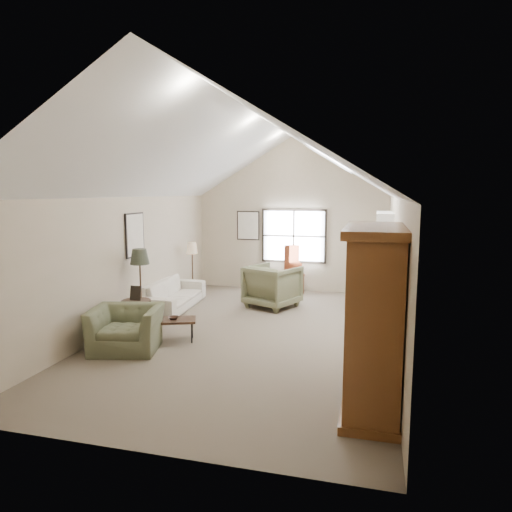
% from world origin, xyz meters
% --- Properties ---
extents(room_shell, '(5.01, 8.01, 4.00)m').
position_xyz_m(room_shell, '(0.00, 0.00, 3.21)').
color(room_shell, '#746453').
rests_on(room_shell, ground).
extents(window, '(1.72, 0.08, 1.42)m').
position_xyz_m(window, '(0.10, 3.96, 1.45)').
color(window, black).
rests_on(window, room_shell).
extents(skylight, '(0.80, 1.20, 0.52)m').
position_xyz_m(skylight, '(1.30, 0.90, 3.22)').
color(skylight, white).
rests_on(skylight, room_shell).
extents(wall_art, '(1.97, 3.71, 0.88)m').
position_xyz_m(wall_art, '(-1.88, 1.94, 1.73)').
color(wall_art, black).
rests_on(wall_art, room_shell).
extents(armoire, '(0.60, 1.50, 2.20)m').
position_xyz_m(armoire, '(2.18, -2.40, 1.10)').
color(armoire, brown).
rests_on(armoire, ground).
extents(tv_alcove, '(0.32, 1.30, 2.10)m').
position_xyz_m(tv_alcove, '(2.34, 1.60, 1.15)').
color(tv_alcove, white).
rests_on(tv_alcove, ground).
extents(media_console, '(0.34, 1.18, 0.60)m').
position_xyz_m(media_console, '(2.32, 1.60, 0.30)').
color(media_console, '#382316').
rests_on(media_console, ground).
extents(tv_panel, '(0.05, 0.90, 0.55)m').
position_xyz_m(tv_panel, '(2.32, 1.60, 0.92)').
color(tv_panel, black).
rests_on(tv_panel, media_console).
extents(sofa, '(1.00, 2.27, 0.65)m').
position_xyz_m(sofa, '(-2.20, 1.37, 0.32)').
color(sofa, beige).
rests_on(sofa, ground).
extents(armchair_near, '(1.29, 1.19, 0.72)m').
position_xyz_m(armchair_near, '(-1.77, -1.33, 0.36)').
color(armchair_near, '#5C6144').
rests_on(armchair_near, ground).
extents(armchair_far, '(1.36, 1.37, 0.96)m').
position_xyz_m(armchair_far, '(-0.05, 2.08, 0.48)').
color(armchair_far, '#6A6C4C').
rests_on(armchair_far, ground).
extents(coffee_table, '(0.88, 0.67, 0.40)m').
position_xyz_m(coffee_table, '(-1.20, -0.73, 0.20)').
color(coffee_table, '#312014').
rests_on(coffee_table, ground).
extents(bowl, '(0.24, 0.24, 0.05)m').
position_xyz_m(bowl, '(-1.20, -0.73, 0.42)').
color(bowl, '#361F16').
rests_on(bowl, coffee_table).
extents(side_table, '(0.59, 0.59, 0.56)m').
position_xyz_m(side_table, '(-2.20, -0.23, 0.28)').
color(side_table, '#382016').
rests_on(side_table, ground).
extents(side_chair, '(0.60, 0.60, 1.21)m').
position_xyz_m(side_chair, '(0.17, 3.70, 0.61)').
color(side_chair, brown).
rests_on(side_chair, ground).
extents(tripod_lamp, '(0.59, 0.59, 1.65)m').
position_xyz_m(tripod_lamp, '(2.20, 2.55, 0.83)').
color(tripod_lamp, white).
rests_on(tripod_lamp, ground).
extents(dark_lamp, '(0.39, 0.39, 1.55)m').
position_xyz_m(dark_lamp, '(-2.20, -0.03, 0.77)').
color(dark_lamp, black).
rests_on(dark_lamp, ground).
extents(tan_lamp, '(0.29, 0.29, 1.39)m').
position_xyz_m(tan_lamp, '(-2.20, 2.57, 0.70)').
color(tan_lamp, tan).
rests_on(tan_lamp, ground).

